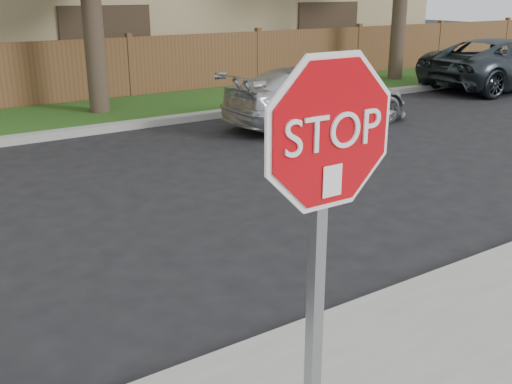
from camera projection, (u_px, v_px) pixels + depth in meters
ground at (228, 357)px, 4.73m from camera, size 90.00×90.00×0.00m
far_curb at (0, 142)px, 11.11m from camera, size 70.00×0.30×0.15m
stop_sign at (325, 199)px, 2.80m from camera, size 1.01×0.13×2.55m
sedan_right at (318, 96)px, 12.66m from camera, size 4.25×1.77×1.23m
sedan_far_right at (504, 64)px, 17.32m from camera, size 5.26×2.61×1.43m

